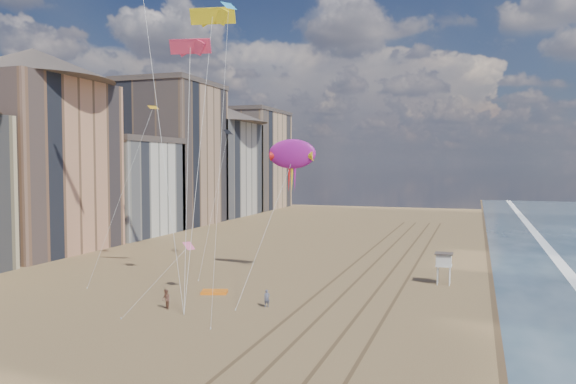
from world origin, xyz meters
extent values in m
plane|color=brown|center=(0.00, 0.00, 0.00)|extent=(260.00, 260.00, 0.00)
plane|color=#42301E|center=(19.00, 40.00, 0.00)|extent=(260.00, 260.00, 0.00)
plane|color=white|center=(23.20, 40.00, 0.00)|extent=(260.00, 260.00, 0.00)
cube|color=brown|center=(-1.20, 30.00, 0.01)|extent=(0.28, 120.00, 0.01)
cube|color=brown|center=(1.20, 30.00, 0.01)|extent=(0.28, 120.00, 0.01)
cube|color=brown|center=(4.00, 30.00, 0.01)|extent=(0.28, 120.00, 0.01)
cube|color=brown|center=(6.20, 30.00, 0.01)|extent=(0.28, 120.00, 0.01)
cube|color=tan|center=(-45.50, 34.00, 12.00)|extent=(15.00, 20.00, 24.00)
cone|color=#473D38|center=(-45.50, 34.00, 26.20)|extent=(31.11, 31.11, 4.40)
cube|color=silver|center=(-45.00, 54.00, 8.00)|extent=(14.00, 18.00, 16.00)
cube|color=#473D38|center=(-45.00, 54.00, 16.50)|extent=(14.28, 18.36, 1.00)
cube|color=tan|center=(-46.00, 72.00, 14.00)|extent=(16.00, 20.00, 28.00)
cube|color=#473D38|center=(-46.00, 72.00, 28.50)|extent=(16.32, 20.40, 1.00)
cube|color=#BCB2A3|center=(-45.50, 92.00, 11.00)|extent=(15.00, 22.00, 22.00)
cone|color=#473D38|center=(-45.50, 92.00, 24.20)|extent=(34.22, 34.22, 4.40)
cube|color=tan|center=(-46.00, 114.00, 13.00)|extent=(16.00, 24.00, 26.00)
cube|color=#473D38|center=(-46.00, 114.00, 26.50)|extent=(16.32, 24.48, 1.00)
cylinder|color=silver|center=(9.44, 29.61, 0.90)|extent=(0.12, 0.12, 1.81)
cylinder|color=silver|center=(10.64, 29.61, 0.90)|extent=(0.12, 0.12, 1.81)
cylinder|color=silver|center=(9.44, 30.82, 0.90)|extent=(0.12, 0.12, 1.81)
cylinder|color=silver|center=(10.64, 30.82, 0.90)|extent=(0.12, 0.12, 1.81)
cube|color=silver|center=(10.04, 30.22, 1.96)|extent=(1.61, 1.61, 0.12)
cube|color=silver|center=(10.04, 30.22, 2.56)|extent=(1.50, 1.50, 1.10)
cube|color=#473D38|center=(10.04, 30.22, 3.21)|extent=(1.81, 1.81, 0.10)
cube|color=orange|center=(-10.62, 19.01, 0.14)|extent=(2.79, 2.21, 0.28)
ellipsoid|color=#951686|center=(-6.13, 29.22, 13.51)|extent=(4.94, 0.93, 2.93)
cone|color=red|center=(-7.89, 29.22, 13.29)|extent=(1.32, 1.10, 1.10)
cone|color=yellow|center=(-4.37, 29.22, 13.29)|extent=(1.32, 1.10, 1.10)
cylinder|color=silver|center=(-6.15, 21.59, 6.20)|extent=(0.03, 0.03, 19.66)
imported|color=slate|center=(-4.03, 15.88, 0.76)|extent=(0.66, 0.63, 1.52)
imported|color=brown|center=(-11.97, 12.44, 0.86)|extent=(1.06, 1.03, 1.72)
cube|color=yellow|center=(-16.92, 31.88, 29.95)|extent=(5.52, 1.81, 1.87)
cube|color=#DB3054|center=(-14.09, 21.08, 24.10)|extent=(4.23, 1.44, 1.45)
plane|color=black|center=(-15.44, 32.83, 16.23)|extent=(1.40, 1.45, 0.59)
plane|color=#2AA0E4|center=(-7.63, 16.12, 26.22)|extent=(1.73, 1.79, 0.82)
plane|color=orange|center=(-22.79, 28.07, 19.00)|extent=(1.87, 1.88, 0.47)
plane|color=#E15784|center=(-13.46, 19.25, 4.43)|extent=(1.36, 1.45, 0.67)
camera|label=1|loc=(13.07, -29.22, 12.55)|focal=35.00mm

